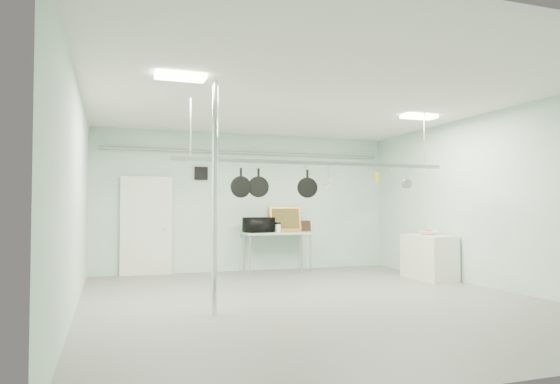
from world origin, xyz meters
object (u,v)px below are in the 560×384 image
object	(u,v)px
microwave	(259,225)
fruit_bowl	(428,233)
coffee_canister	(278,228)
skillet_left	(241,183)
chrome_pole	(215,197)
prep_table	(277,235)
side_cabinet	(429,257)
pot_rack	(317,161)
skillet_mid	(258,183)
skillet_right	(307,184)

from	to	relation	value
microwave	fruit_bowl	world-z (taller)	microwave
coffee_canister	skillet_left	distance (m)	3.75
chrome_pole	prep_table	distance (m)	4.85
side_cabinet	pot_rack	world-z (taller)	pot_rack
prep_table	skillet_left	size ratio (longest dim) A/B	3.36
prep_table	skillet_left	world-z (taller)	skillet_left
pot_rack	microwave	xyz separation A→B (m)	(-0.06, 3.24, -1.15)
chrome_pole	fruit_bowl	xyz separation A→B (m)	(4.85, 2.01, -0.65)
chrome_pole	coffee_canister	bearing A→B (deg)	60.99
fruit_bowl	coffee_canister	bearing A→B (deg)	140.18
skillet_left	skillet_mid	size ratio (longest dim) A/B	1.03
skillet_right	skillet_left	bearing A→B (deg)	-165.47
prep_table	fruit_bowl	size ratio (longest dim) A/B	4.18
microwave	coffee_canister	world-z (taller)	microwave
prep_table	pot_rack	size ratio (longest dim) A/B	0.33
skillet_right	fruit_bowl	bearing A→B (deg)	34.07
coffee_canister	skillet_mid	distance (m)	3.63
chrome_pole	fruit_bowl	distance (m)	5.29
chrome_pole	skillet_right	bearing A→B (deg)	27.54
microwave	prep_table	bearing A→B (deg)	170.17
microwave	skillet_mid	world-z (taller)	skillet_mid
pot_rack	microwave	bearing A→B (deg)	91.00
fruit_bowl	skillet_right	bearing A→B (deg)	-160.46
skillet_left	skillet_right	world-z (taller)	same
prep_table	skillet_mid	world-z (taller)	skillet_mid
chrome_pole	skillet_left	xyz separation A→B (m)	(0.60, 0.90, 0.25)
coffee_canister	pot_rack	bearing A→B (deg)	-96.93
pot_rack	skillet_right	world-z (taller)	pot_rack
coffee_canister	prep_table	bearing A→B (deg)	83.94
skillet_left	prep_table	bearing A→B (deg)	56.65
chrome_pole	skillet_right	size ratio (longest dim) A/B	6.95
side_cabinet	microwave	bearing A→B (deg)	144.51
prep_table	skillet_right	distance (m)	3.50
chrome_pole	skillet_right	world-z (taller)	chrome_pole
chrome_pole	skillet_left	world-z (taller)	chrome_pole
pot_rack	coffee_canister	distance (m)	3.48
pot_rack	coffee_canister	bearing A→B (deg)	83.07
prep_table	microwave	xyz separation A→B (m)	(-0.46, -0.06, 0.24)
pot_rack	coffee_canister	size ratio (longest dim) A/B	25.65
microwave	skillet_left	size ratio (longest dim) A/B	1.30
side_cabinet	microwave	xyz separation A→B (m)	(-3.01, 2.14, 0.63)
prep_table	side_cabinet	bearing A→B (deg)	-40.79
skillet_mid	coffee_canister	bearing A→B (deg)	79.55
skillet_mid	prep_table	bearing A→B (deg)	79.86
chrome_pole	pot_rack	bearing A→B (deg)	25.35
chrome_pole	pot_rack	world-z (taller)	chrome_pole
prep_table	coffee_canister	xyz separation A→B (m)	(-0.01, -0.07, 0.17)
skillet_left	skillet_right	size ratio (longest dim) A/B	1.04
skillet_left	fruit_bowl	bearing A→B (deg)	8.56
coffee_canister	skillet_left	bearing A→B (deg)	-117.69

